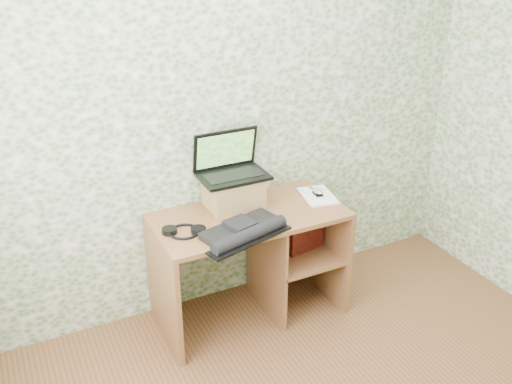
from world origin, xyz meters
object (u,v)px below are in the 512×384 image
riser (233,192)px  keyboard (244,231)px  laptop (230,165)px  notepad (318,196)px  desk (258,246)px

riser → keyboard: 0.39m
laptop → notepad: bearing=-16.8°
riser → notepad: size_ratio=1.18×
riser → laptop: laptop is taller
desk → riser: riser is taller
notepad → keyboard: bearing=-148.4°
desk → keyboard: (-0.22, -0.25, 0.30)m
riser → notepad: (0.55, -0.12, -0.09)m
laptop → keyboard: (-0.10, -0.41, -0.24)m
desk → keyboard: keyboard is taller
desk → laptop: bearing=126.6°
laptop → keyboard: bearing=-103.2°
riser → keyboard: size_ratio=0.59×
riser → keyboard: riser is taller
desk → riser: bearing=136.0°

